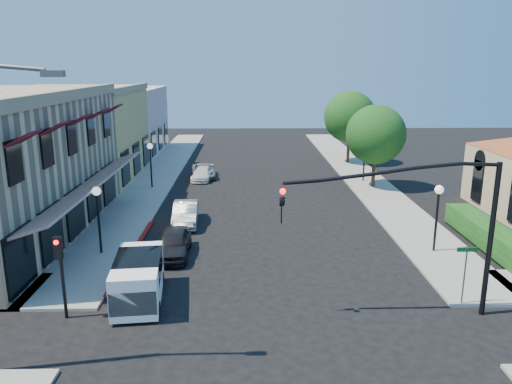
{
  "coord_description": "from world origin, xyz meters",
  "views": [
    {
      "loc": [
        -1.07,
        -15.9,
        9.38
      ],
      "look_at": [
        -0.59,
        10.63,
        2.6
      ],
      "focal_mm": 35.0,
      "sensor_mm": 36.0,
      "label": 1
    }
  ],
  "objects_px": {
    "signal_mast_arm": "(436,214)",
    "parked_car_c": "(203,174)",
    "street_tree_b": "(350,117)",
    "lamppost_right_far": "(365,149)",
    "street_tree_a": "(376,135)",
    "street_name_sign": "(465,266)",
    "white_van": "(138,277)",
    "lamppost_left_far": "(150,154)",
    "parked_car_a": "(173,243)",
    "lamppost_right_near": "(438,202)",
    "parked_car_b": "(186,213)",
    "lamppost_left_near": "(97,203)",
    "secondary_signal": "(60,262)",
    "parked_car_d": "(203,171)"
  },
  "relations": [
    {
      "from": "lamppost_right_far",
      "to": "parked_car_c",
      "type": "height_order",
      "value": "lamppost_right_far"
    },
    {
      "from": "street_name_sign",
      "to": "lamppost_left_far",
      "type": "height_order",
      "value": "lamppost_left_far"
    },
    {
      "from": "signal_mast_arm",
      "to": "lamppost_left_near",
      "type": "height_order",
      "value": "signal_mast_arm"
    },
    {
      "from": "parked_car_a",
      "to": "parked_car_c",
      "type": "bearing_deg",
      "value": 88.96
    },
    {
      "from": "lamppost_right_far",
      "to": "parked_car_d",
      "type": "relative_size",
      "value": 0.87
    },
    {
      "from": "street_tree_a",
      "to": "parked_car_b",
      "type": "height_order",
      "value": "street_tree_a"
    },
    {
      "from": "secondary_signal",
      "to": "lamppost_right_far",
      "type": "bearing_deg",
      "value": 53.86
    },
    {
      "from": "lamppost_right_near",
      "to": "parked_car_b",
      "type": "distance_m",
      "value": 14.36
    },
    {
      "from": "lamppost_left_far",
      "to": "parked_car_c",
      "type": "distance_m",
      "value": 5.25
    },
    {
      "from": "lamppost_left_near",
      "to": "parked_car_a",
      "type": "relative_size",
      "value": 0.9
    },
    {
      "from": "street_tree_a",
      "to": "signal_mast_arm",
      "type": "bearing_deg",
      "value": -98.17
    },
    {
      "from": "street_tree_a",
      "to": "street_tree_b",
      "type": "height_order",
      "value": "street_tree_b"
    },
    {
      "from": "lamppost_right_far",
      "to": "white_van",
      "type": "xyz_separation_m",
      "value": [
        -14.0,
        -21.2,
        -1.68
      ]
    },
    {
      "from": "lamppost_right_near",
      "to": "parked_car_d",
      "type": "bearing_deg",
      "value": 126.5
    },
    {
      "from": "street_tree_b",
      "to": "parked_car_b",
      "type": "relative_size",
      "value": 1.71
    },
    {
      "from": "lamppost_left_far",
      "to": "parked_car_c",
      "type": "relative_size",
      "value": 0.98
    },
    {
      "from": "street_tree_a",
      "to": "secondary_signal",
      "type": "xyz_separation_m",
      "value": [
        -16.8,
        -20.59,
        -1.88
      ]
    },
    {
      "from": "signal_mast_arm",
      "to": "lamppost_left_near",
      "type": "distance_m",
      "value": 15.82
    },
    {
      "from": "street_tree_b",
      "to": "parked_car_a",
      "type": "distance_m",
      "value": 28.01
    },
    {
      "from": "lamppost_right_near",
      "to": "white_van",
      "type": "distance_m",
      "value": 15.02
    },
    {
      "from": "parked_car_a",
      "to": "lamppost_right_far",
      "type": "bearing_deg",
      "value": 49.55
    },
    {
      "from": "lamppost_right_far",
      "to": "parked_car_b",
      "type": "xyz_separation_m",
      "value": [
        -13.3,
        -11.0,
        -2.06
      ]
    },
    {
      "from": "signal_mast_arm",
      "to": "parked_car_c",
      "type": "relative_size",
      "value": 2.19
    },
    {
      "from": "lamppost_left_near",
      "to": "lamppost_right_far",
      "type": "bearing_deg",
      "value": 43.26
    },
    {
      "from": "secondary_signal",
      "to": "lamppost_right_near",
      "type": "relative_size",
      "value": 0.93
    },
    {
      "from": "signal_mast_arm",
      "to": "lamppost_right_far",
      "type": "height_order",
      "value": "signal_mast_arm"
    },
    {
      "from": "lamppost_left_near",
      "to": "parked_car_a",
      "type": "xyz_separation_m",
      "value": [
        3.7,
        -0.18,
        -2.06
      ]
    },
    {
      "from": "street_name_sign",
      "to": "lamppost_left_far",
      "type": "bearing_deg",
      "value": 128.94
    },
    {
      "from": "street_tree_b",
      "to": "lamppost_right_far",
      "type": "bearing_deg",
      "value": -92.15
    },
    {
      "from": "white_van",
      "to": "secondary_signal",
      "type": "bearing_deg",
      "value": -150.86
    },
    {
      "from": "parked_car_a",
      "to": "parked_car_c",
      "type": "relative_size",
      "value": 1.08
    },
    {
      "from": "lamppost_left_far",
      "to": "lamppost_right_far",
      "type": "bearing_deg",
      "value": 6.71
    },
    {
      "from": "lamppost_left_far",
      "to": "parked_car_d",
      "type": "distance_m",
      "value": 5.85
    },
    {
      "from": "street_name_sign",
      "to": "parked_car_a",
      "type": "xyz_separation_m",
      "value": [
        -12.3,
        5.62,
        -1.02
      ]
    },
    {
      "from": "parked_car_c",
      "to": "lamppost_right_far",
      "type": "bearing_deg",
      "value": 1.64
    },
    {
      "from": "street_tree_a",
      "to": "lamppost_right_far",
      "type": "xyz_separation_m",
      "value": [
        -0.3,
        2.0,
        -1.46
      ]
    },
    {
      "from": "street_tree_a",
      "to": "street_name_sign",
      "type": "height_order",
      "value": "street_tree_a"
    },
    {
      "from": "lamppost_left_near",
      "to": "lamppost_right_far",
      "type": "xyz_separation_m",
      "value": [
        17.0,
        16.0,
        0.0
      ]
    },
    {
      "from": "street_tree_a",
      "to": "parked_car_c",
      "type": "relative_size",
      "value": 1.77
    },
    {
      "from": "white_van",
      "to": "parked_car_d",
      "type": "relative_size",
      "value": 1.05
    },
    {
      "from": "white_van",
      "to": "parked_car_c",
      "type": "xyz_separation_m",
      "value": [
        0.7,
        22.2,
        -0.53
      ]
    },
    {
      "from": "signal_mast_arm",
      "to": "street_name_sign",
      "type": "xyz_separation_m",
      "value": [
        1.64,
        0.7,
        -2.39
      ]
    },
    {
      "from": "parked_car_c",
      "to": "parked_car_d",
      "type": "bearing_deg",
      "value": 97.12
    },
    {
      "from": "secondary_signal",
      "to": "lamppost_right_far",
      "type": "xyz_separation_m",
      "value": [
        16.5,
        22.59,
        0.42
      ]
    },
    {
      "from": "lamppost_right_near",
      "to": "parked_car_b",
      "type": "height_order",
      "value": "lamppost_right_near"
    },
    {
      "from": "signal_mast_arm",
      "to": "lamppost_left_far",
      "type": "bearing_deg",
      "value": 125.0
    },
    {
      "from": "signal_mast_arm",
      "to": "street_tree_b",
      "type": "bearing_deg",
      "value": 84.49
    },
    {
      "from": "signal_mast_arm",
      "to": "street_name_sign",
      "type": "distance_m",
      "value": 2.98
    },
    {
      "from": "lamppost_left_near",
      "to": "white_van",
      "type": "bearing_deg",
      "value": -59.96
    },
    {
      "from": "street_tree_b",
      "to": "street_name_sign",
      "type": "height_order",
      "value": "street_tree_b"
    }
  ]
}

